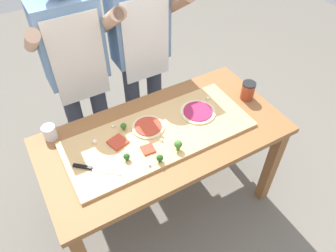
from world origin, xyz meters
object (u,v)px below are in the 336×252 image
at_px(cook_left, 77,66).
at_px(broccoli_floret_front_right, 123,126).
at_px(sauce_jar, 248,91).
at_px(pizza_slice_far_left, 148,149).
at_px(broccoli_floret_back_left, 160,158).
at_px(cheese_crumble_c, 150,165).
at_px(cheese_crumble_a, 95,142).
at_px(cheese_crumble_e, 113,127).
at_px(broccoli_floret_front_mid, 127,157).
at_px(broccoli_floret_back_right, 178,145).
at_px(flour_cup, 50,133).
at_px(prep_table, 164,146).
at_px(chefs_knife, 91,168).
at_px(pizza_whole_beet_magenta, 198,112).
at_px(pizza_slice_far_right, 118,142).
at_px(cook_right, 141,46).
at_px(pizza_whole_tomato_red, 148,127).
at_px(cheese_crumble_b, 162,140).
at_px(cheese_crumble_d, 208,99).

bearing_deg(cook_left, broccoli_floret_front_right, -80.70).
bearing_deg(sauce_jar, pizza_slice_far_left, -173.19).
xyz_separation_m(broccoli_floret_back_left, cheese_crumble_c, (-0.06, 0.00, -0.02)).
distance_m(broccoli_floret_front_right, cheese_crumble_a, 0.20).
bearing_deg(cheese_crumble_e, broccoli_floret_front_mid, -96.59).
bearing_deg(broccoli_floret_front_right, broccoli_floret_back_right, -56.05).
bearing_deg(broccoli_floret_back_left, flour_cup, 133.38).
distance_m(prep_table, cheese_crumble_e, 0.35).
xyz_separation_m(chefs_knife, sauce_jar, (1.15, 0.06, 0.04)).
bearing_deg(pizza_whole_beet_magenta, cheese_crumble_a, 173.13).
xyz_separation_m(broccoli_floret_front_mid, flour_cup, (-0.32, 0.40, -0.01)).
bearing_deg(pizza_slice_far_right, flour_cup, 141.71).
bearing_deg(pizza_slice_far_right, broccoli_floret_back_left, -58.80).
relative_size(prep_table, cheese_crumble_e, 100.11).
relative_size(broccoli_floret_front_right, cheese_crumble_a, 2.44).
xyz_separation_m(pizza_slice_far_left, cook_right, (0.34, 0.75, 0.18)).
xyz_separation_m(flour_cup, cook_left, (0.32, 0.35, 0.16)).
bearing_deg(pizza_whole_tomato_red, pizza_whole_beet_magenta, -6.43).
bearing_deg(broccoli_floret_front_mid, flour_cup, 128.61).
relative_size(broccoli_floret_back_left, cook_right, 0.03).
distance_m(cheese_crumble_c, cook_right, 0.95).
relative_size(prep_table, pizza_whole_beet_magenta, 6.61).
xyz_separation_m(pizza_slice_far_right, cheese_crumble_b, (0.23, -0.12, 0.00)).
xyz_separation_m(chefs_knife, pizza_whole_beet_magenta, (0.76, 0.09, 0.00)).
bearing_deg(broccoli_floret_back_left, broccoli_floret_front_mid, 146.69).
xyz_separation_m(pizza_slice_far_left, cook_left, (-0.14, 0.75, 0.18)).
xyz_separation_m(broccoli_floret_front_right, cheese_crumble_d, (0.61, -0.03, -0.02)).
bearing_deg(pizza_slice_far_left, cheese_crumble_d, 19.41).
bearing_deg(prep_table, flour_cup, 152.89).
distance_m(broccoli_floret_front_mid, broccoli_floret_back_left, 0.19).
xyz_separation_m(pizza_slice_far_right, cheese_crumble_c, (0.09, -0.24, 0.00)).
bearing_deg(cook_right, sauce_jar, -54.05).
distance_m(pizza_slice_far_right, cheese_crumble_b, 0.26).
bearing_deg(cheese_crumble_d, pizza_slice_far_left, -160.59).
xyz_separation_m(cheese_crumble_b, cheese_crumble_d, (0.45, 0.17, 0.00)).
distance_m(prep_table, cook_right, 0.76).
xyz_separation_m(pizza_whole_tomato_red, cheese_crumble_b, (0.02, -0.14, -0.00)).
bearing_deg(cheese_crumble_a, cheese_crumble_b, -27.48).
bearing_deg(cheese_crumble_a, pizza_whole_tomato_red, -7.33).
xyz_separation_m(cheese_crumble_e, cook_left, (-0.04, 0.48, 0.18)).
relative_size(broccoli_floret_back_left, cook_left, 0.03).
height_order(pizza_whole_beet_magenta, pizza_slice_far_right, pizza_whole_beet_magenta).
xyz_separation_m(broccoli_floret_front_mid, cheese_crumble_b, (0.24, 0.03, -0.02)).
distance_m(cheese_crumble_e, flour_cup, 0.38).
height_order(chefs_knife, cheese_crumble_e, same).
relative_size(pizza_slice_far_right, sauce_jar, 0.77).
bearing_deg(pizza_whole_beet_magenta, broccoli_floret_front_mid, -167.25).
bearing_deg(flour_cup, broccoli_floret_back_right, -38.22).
relative_size(pizza_whole_beet_magenta, cheese_crumble_a, 11.38).
height_order(broccoli_floret_front_mid, cook_right, cook_right).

